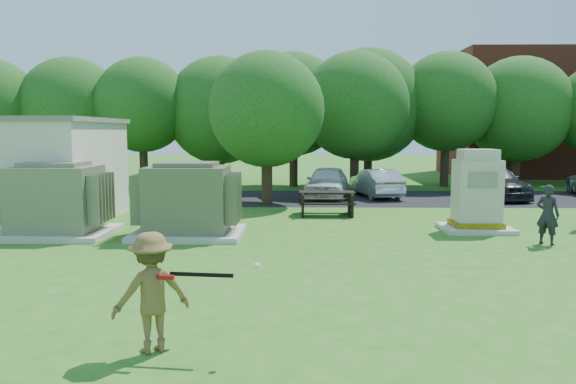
{
  "coord_description": "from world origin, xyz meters",
  "views": [
    {
      "loc": [
        0.3,
        -10.94,
        2.93
      ],
      "look_at": [
        0.0,
        4.0,
        1.3
      ],
      "focal_mm": 35.0,
      "sensor_mm": 36.0,
      "label": 1
    }
  ],
  "objects_px": {
    "picnic_table": "(327,200)",
    "batter": "(151,292)",
    "transformer_right": "(188,202)",
    "car_white": "(327,182)",
    "person_by_generator": "(548,215)",
    "car_dark": "(492,182)",
    "car_silver_a": "(376,183)",
    "generator_cabinet": "(477,195)",
    "transformer_left": "(56,201)"
  },
  "relations": [
    {
      "from": "picnic_table",
      "to": "batter",
      "type": "relative_size",
      "value": 1.2
    },
    {
      "from": "transformer_right",
      "to": "car_white",
      "type": "bearing_deg",
      "value": 64.46
    },
    {
      "from": "batter",
      "to": "person_by_generator",
      "type": "relative_size",
      "value": 1.03
    },
    {
      "from": "transformer_right",
      "to": "car_dark",
      "type": "bearing_deg",
      "value": 38.59
    },
    {
      "from": "car_dark",
      "to": "car_silver_a",
      "type": "bearing_deg",
      "value": 172.87
    },
    {
      "from": "person_by_generator",
      "to": "car_silver_a",
      "type": "height_order",
      "value": "person_by_generator"
    },
    {
      "from": "transformer_right",
      "to": "car_dark",
      "type": "xyz_separation_m",
      "value": [
        11.57,
        9.23,
        -0.27
      ]
    },
    {
      "from": "generator_cabinet",
      "to": "picnic_table",
      "type": "bearing_deg",
      "value": 144.26
    },
    {
      "from": "car_dark",
      "to": "transformer_right",
      "type": "bearing_deg",
      "value": -145.63
    },
    {
      "from": "picnic_table",
      "to": "batter",
      "type": "height_order",
      "value": "batter"
    },
    {
      "from": "picnic_table",
      "to": "batter",
      "type": "distance_m",
      "value": 12.62
    },
    {
      "from": "person_by_generator",
      "to": "car_silver_a",
      "type": "distance_m",
      "value": 10.91
    },
    {
      "from": "batter",
      "to": "car_white",
      "type": "relative_size",
      "value": 0.39
    },
    {
      "from": "transformer_left",
      "to": "car_silver_a",
      "type": "relative_size",
      "value": 0.78
    },
    {
      "from": "transformer_left",
      "to": "car_dark",
      "type": "relative_size",
      "value": 0.63
    },
    {
      "from": "transformer_right",
      "to": "car_dark",
      "type": "relative_size",
      "value": 0.63
    },
    {
      "from": "transformer_right",
      "to": "person_by_generator",
      "type": "distance_m",
      "value": 9.57
    },
    {
      "from": "person_by_generator",
      "to": "car_silver_a",
      "type": "xyz_separation_m",
      "value": [
        -2.99,
        10.49,
        -0.15
      ]
    },
    {
      "from": "transformer_right",
      "to": "picnic_table",
      "type": "distance_m",
      "value": 5.74
    },
    {
      "from": "generator_cabinet",
      "to": "batter",
      "type": "height_order",
      "value": "generator_cabinet"
    },
    {
      "from": "transformer_left",
      "to": "generator_cabinet",
      "type": "relative_size",
      "value": 1.25
    },
    {
      "from": "car_dark",
      "to": "car_white",
      "type": "bearing_deg",
      "value": 177.12
    },
    {
      "from": "car_silver_a",
      "to": "generator_cabinet",
      "type": "bearing_deg",
      "value": 90.45
    },
    {
      "from": "person_by_generator",
      "to": "car_white",
      "type": "xyz_separation_m",
      "value": [
        -5.18,
        10.07,
        -0.08
      ]
    },
    {
      "from": "car_white",
      "to": "generator_cabinet",
      "type": "bearing_deg",
      "value": -54.6
    },
    {
      "from": "person_by_generator",
      "to": "car_dark",
      "type": "height_order",
      "value": "person_by_generator"
    },
    {
      "from": "generator_cabinet",
      "to": "batter",
      "type": "relative_size",
      "value": 1.49
    },
    {
      "from": "transformer_right",
      "to": "batter",
      "type": "xyz_separation_m",
      "value": [
        1.15,
        -8.25,
        -0.16
      ]
    },
    {
      "from": "batter",
      "to": "car_white",
      "type": "height_order",
      "value": "batter"
    },
    {
      "from": "generator_cabinet",
      "to": "car_white",
      "type": "relative_size",
      "value": 0.58
    },
    {
      "from": "car_white",
      "to": "car_dark",
      "type": "xyz_separation_m",
      "value": [
        7.24,
        0.17,
        -0.01
      ]
    },
    {
      "from": "batter",
      "to": "car_dark",
      "type": "xyz_separation_m",
      "value": [
        10.42,
        17.48,
        -0.11
      ]
    },
    {
      "from": "transformer_left",
      "to": "generator_cabinet",
      "type": "bearing_deg",
      "value": 4.63
    },
    {
      "from": "transformer_right",
      "to": "car_silver_a",
      "type": "height_order",
      "value": "transformer_right"
    },
    {
      "from": "batter",
      "to": "car_white",
      "type": "bearing_deg",
      "value": -130.31
    },
    {
      "from": "generator_cabinet",
      "to": "batter",
      "type": "bearing_deg",
      "value": -127.82
    },
    {
      "from": "batter",
      "to": "car_white",
      "type": "xyz_separation_m",
      "value": [
        3.18,
        17.31,
        -0.1
      ]
    },
    {
      "from": "batter",
      "to": "car_silver_a",
      "type": "xyz_separation_m",
      "value": [
        5.38,
        17.74,
        -0.17
      ]
    },
    {
      "from": "picnic_table",
      "to": "generator_cabinet",
      "type": "bearing_deg",
      "value": -35.74
    },
    {
      "from": "generator_cabinet",
      "to": "car_white",
      "type": "xyz_separation_m",
      "value": [
        -3.97,
        8.09,
        -0.35
      ]
    },
    {
      "from": "generator_cabinet",
      "to": "car_dark",
      "type": "relative_size",
      "value": 0.5
    },
    {
      "from": "batter",
      "to": "car_silver_a",
      "type": "distance_m",
      "value": 18.53
    },
    {
      "from": "car_white",
      "to": "car_dark",
      "type": "distance_m",
      "value": 7.24
    },
    {
      "from": "batter",
      "to": "car_dark",
      "type": "relative_size",
      "value": 0.34
    },
    {
      "from": "picnic_table",
      "to": "car_silver_a",
      "type": "xyz_separation_m",
      "value": [
        2.46,
        5.46,
        0.11
      ]
    },
    {
      "from": "batter",
      "to": "person_by_generator",
      "type": "height_order",
      "value": "batter"
    },
    {
      "from": "transformer_right",
      "to": "car_silver_a",
      "type": "distance_m",
      "value": 11.52
    },
    {
      "from": "transformer_left",
      "to": "car_dark",
      "type": "bearing_deg",
      "value": 31.16
    },
    {
      "from": "picnic_table",
      "to": "car_silver_a",
      "type": "relative_size",
      "value": 0.5
    },
    {
      "from": "picnic_table",
      "to": "car_silver_a",
      "type": "bearing_deg",
      "value": 65.74
    }
  ]
}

